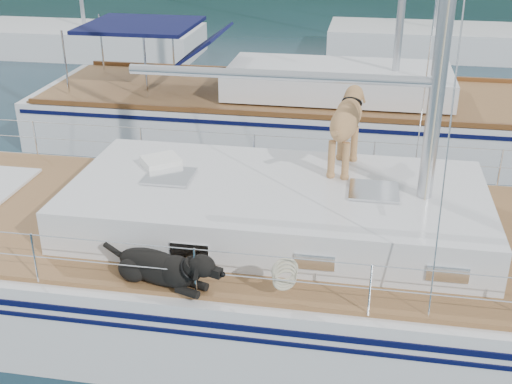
# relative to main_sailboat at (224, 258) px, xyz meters

# --- Properties ---
(ground) EXTENTS (120.00, 120.00, 0.00)m
(ground) POSITION_rel_main_sailboat_xyz_m (-0.10, -0.00, -0.68)
(ground) COLOR black
(ground) RESTS_ON ground
(main_sailboat) EXTENTS (12.00, 3.84, 14.01)m
(main_sailboat) POSITION_rel_main_sailboat_xyz_m (0.00, 0.00, 0.00)
(main_sailboat) COLOR silver
(main_sailboat) RESTS_ON ground
(neighbor_sailboat) EXTENTS (11.00, 3.50, 13.30)m
(neighbor_sailboat) POSITION_rel_main_sailboat_xyz_m (0.02, 6.49, -0.05)
(neighbor_sailboat) COLOR silver
(neighbor_sailboat) RESTS_ON ground
(bg_boat_west) EXTENTS (8.00, 3.00, 11.65)m
(bg_boat_west) POSITION_rel_main_sailboat_xyz_m (-8.10, 14.00, -0.23)
(bg_boat_west) COLOR silver
(bg_boat_west) RESTS_ON ground
(bg_boat_center) EXTENTS (7.20, 3.00, 11.65)m
(bg_boat_center) POSITION_rel_main_sailboat_xyz_m (3.90, 16.00, -0.23)
(bg_boat_center) COLOR silver
(bg_boat_center) RESTS_ON ground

